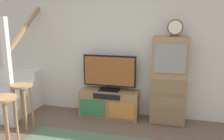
% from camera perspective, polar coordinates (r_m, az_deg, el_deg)
% --- Properties ---
extents(back_wall, '(6.40, 0.12, 2.70)m').
position_cam_1_polar(back_wall, '(4.14, 4.23, 6.96)').
color(back_wall, beige).
rests_on(back_wall, ground_plane).
extents(media_console, '(1.07, 0.38, 0.49)m').
position_cam_1_polar(media_console, '(4.21, -0.73, -8.43)').
color(media_console, '#997047').
rests_on(media_console, ground_plane).
extents(television, '(0.96, 0.22, 0.64)m').
position_cam_1_polar(television, '(4.06, -0.66, -0.53)').
color(television, black).
rests_on(television, media_console).
extents(side_cabinet, '(0.58, 0.38, 1.49)m').
position_cam_1_polar(side_cabinet, '(3.94, 14.11, -2.70)').
color(side_cabinet, '#93704C').
rests_on(side_cabinet, ground_plane).
extents(desk_clock, '(0.25, 0.08, 0.27)m').
position_cam_1_polar(desk_clock, '(3.80, 15.61, 10.15)').
color(desk_clock, '#4C3823').
rests_on(desk_clock, side_cabinet).
extents(staircase, '(1.00, 1.36, 2.20)m').
position_cam_1_polar(staircase, '(5.01, -22.73, -4.48)').
color(staircase, silver).
rests_on(staircase, ground_plane).
extents(bar_stool_near, '(0.34, 0.34, 0.75)m').
position_cam_1_polar(bar_stool_near, '(3.42, -25.37, -9.24)').
color(bar_stool_near, '#A37A4C').
rests_on(bar_stool_near, ground_plane).
extents(bar_stool_far, '(0.34, 0.34, 0.75)m').
position_cam_1_polar(bar_stool_far, '(3.92, -21.58, -6.15)').
color(bar_stool_far, '#A37A4C').
rests_on(bar_stool_far, ground_plane).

